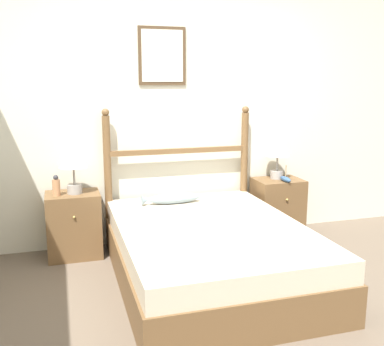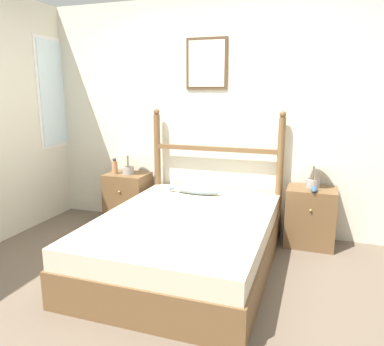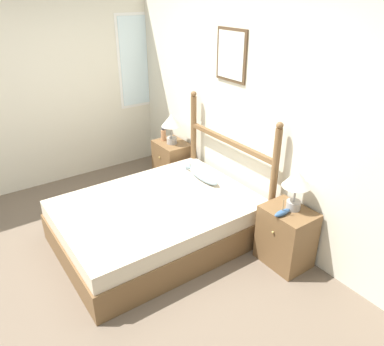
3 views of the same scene
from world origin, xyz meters
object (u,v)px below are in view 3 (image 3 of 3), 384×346
(nightstand_left, at_px, (172,163))
(bottle, at_px, (163,135))
(bed, at_px, (157,221))
(table_lamp_left, at_px, (171,123))
(nightstand_right, at_px, (286,236))
(model_boat, at_px, (282,213))
(fish_pillow, at_px, (202,175))
(table_lamp_right, at_px, (297,182))

(nightstand_left, bearing_deg, bottle, -161.29)
(bed, distance_m, table_lamp_left, 1.48)
(nightstand_right, xyz_separation_m, model_boat, (0.02, -0.12, 0.33))
(model_boat, height_order, fish_pillow, model_boat)
(bottle, bearing_deg, nightstand_left, 18.71)
(nightstand_left, height_order, bottle, bottle)
(table_lamp_right, distance_m, model_boat, 0.31)
(nightstand_right, height_order, model_boat, model_boat)
(table_lamp_right, bearing_deg, bed, -139.26)
(nightstand_left, height_order, table_lamp_right, table_lamp_right)
(nightstand_left, relative_size, nightstand_right, 1.00)
(bed, xyz_separation_m, table_lamp_right, (1.05, 0.90, 0.66))
(bed, height_order, model_boat, model_boat)
(bottle, bearing_deg, fish_pillow, -5.80)
(model_boat, bearing_deg, fish_pillow, -178.53)
(nightstand_right, distance_m, model_boat, 0.35)
(nightstand_left, height_order, nightstand_right, same)
(nightstand_left, bearing_deg, bed, -39.30)
(nightstand_right, bearing_deg, table_lamp_right, 90.48)
(bed, relative_size, model_boat, 10.53)
(nightstand_right, relative_size, table_lamp_left, 1.49)
(bed, height_order, fish_pillow, fish_pillow)
(bottle, height_order, fish_pillow, bottle)
(table_lamp_right, height_order, fish_pillow, table_lamp_right)
(nightstand_right, height_order, table_lamp_left, table_lamp_left)
(nightstand_left, distance_m, model_boat, 2.14)
(table_lamp_left, relative_size, model_boat, 2.10)
(table_lamp_left, bearing_deg, model_boat, -2.98)
(nightstand_left, relative_size, model_boat, 3.14)
(bed, height_order, nightstand_left, nightstand_left)
(bed, relative_size, nightstand_left, 3.36)
(bottle, distance_m, fish_pillow, 1.06)
(bottle, bearing_deg, table_lamp_right, 2.33)
(bed, height_order, table_lamp_right, table_lamp_right)
(bed, relative_size, table_lamp_right, 5.00)
(table_lamp_right, relative_size, model_boat, 2.10)
(table_lamp_left, xyz_separation_m, fish_pillow, (0.88, -0.14, -0.37))
(bed, xyz_separation_m, bottle, (-1.18, 0.81, 0.45))
(nightstand_left, xyz_separation_m, table_lamp_left, (0.02, -0.01, 0.59))
(table_lamp_right, relative_size, fish_pillow, 0.72)
(nightstand_left, distance_m, fish_pillow, 0.94)
(nightstand_right, xyz_separation_m, fish_pillow, (-1.19, -0.15, 0.22))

